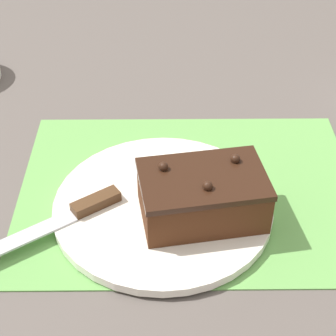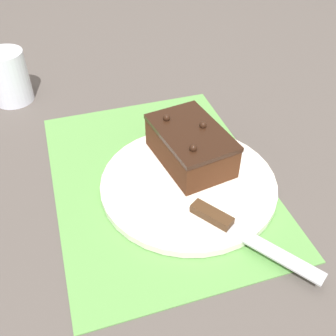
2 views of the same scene
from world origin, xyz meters
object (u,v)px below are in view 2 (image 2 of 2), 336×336
(chocolate_cake, at_px, (190,145))
(serving_knife, at_px, (232,227))
(cake_plate, at_px, (188,183))
(drinking_glass, at_px, (9,77))

(chocolate_cake, distance_m, serving_knife, 0.16)
(cake_plate, bearing_deg, drinking_glass, 35.69)
(serving_knife, distance_m, drinking_glass, 0.56)
(cake_plate, bearing_deg, serving_knife, -167.96)
(cake_plate, xyz_separation_m, serving_knife, (-0.11, -0.02, 0.01))
(cake_plate, relative_size, chocolate_cake, 1.70)
(drinking_glass, bearing_deg, serving_knife, -149.07)
(cake_plate, height_order, chocolate_cake, chocolate_cake)
(serving_knife, relative_size, drinking_glass, 1.65)
(chocolate_cake, relative_size, drinking_glass, 1.54)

